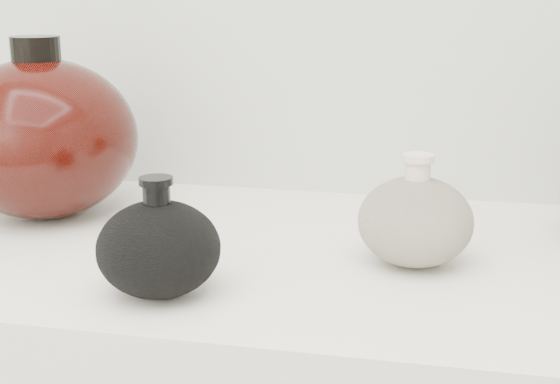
# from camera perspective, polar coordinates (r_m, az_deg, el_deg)

# --- Properties ---
(black_gourd_vase) EXTENTS (0.16, 0.16, 0.12)m
(black_gourd_vase) POSITION_cam_1_polar(r_m,az_deg,el_deg) (0.75, -8.86, -4.05)
(black_gourd_vase) COLOR black
(black_gourd_vase) RESTS_ON display_counter
(cream_gourd_vase) EXTENTS (0.13, 0.13, 0.12)m
(cream_gourd_vase) POSITION_cam_1_polar(r_m,az_deg,el_deg) (0.83, 9.87, -2.07)
(cream_gourd_vase) COLOR beige
(cream_gourd_vase) RESTS_ON display_counter
(left_round_pot) EXTENTS (0.28, 0.28, 0.23)m
(left_round_pot) POSITION_cam_1_polar(r_m,az_deg,el_deg) (1.03, -16.97, 3.83)
(left_round_pot) COLOR black
(left_round_pot) RESTS_ON display_counter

